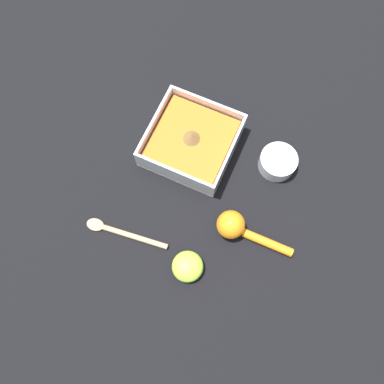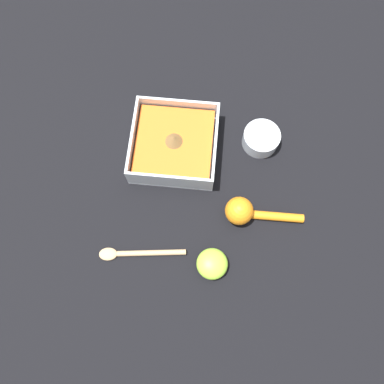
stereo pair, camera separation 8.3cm
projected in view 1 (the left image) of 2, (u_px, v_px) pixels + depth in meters
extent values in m
plane|color=black|center=(212.00, 148.00, 0.90)|extent=(4.00, 4.00, 0.00)
cube|color=silver|center=(192.00, 146.00, 0.89)|extent=(0.19, 0.19, 0.01)
cube|color=silver|center=(155.00, 125.00, 0.87)|extent=(0.19, 0.01, 0.06)
cube|color=silver|center=(229.00, 155.00, 0.85)|extent=(0.19, 0.01, 0.06)
cube|color=silver|center=(208.00, 107.00, 0.89)|extent=(0.01, 0.18, 0.06)
cube|color=silver|center=(174.00, 175.00, 0.84)|extent=(0.01, 0.18, 0.06)
cube|color=orange|center=(192.00, 142.00, 0.87)|extent=(0.18, 0.18, 0.03)
cone|color=brown|center=(192.00, 137.00, 0.85)|extent=(0.04, 0.04, 0.02)
cylinder|color=silver|center=(278.00, 162.00, 0.86)|extent=(0.09, 0.09, 0.04)
cylinder|color=brown|center=(277.00, 163.00, 0.87)|extent=(0.08, 0.08, 0.02)
sphere|color=orange|center=(231.00, 225.00, 0.81)|extent=(0.06, 0.06, 0.06)
cylinder|color=orange|center=(267.00, 243.00, 0.82)|extent=(0.02, 0.11, 0.02)
ellipsoid|color=#93CC38|center=(188.00, 266.00, 0.79)|extent=(0.07, 0.07, 0.04)
ellipsoid|color=tan|center=(95.00, 225.00, 0.83)|extent=(0.03, 0.04, 0.01)
cylinder|color=tan|center=(135.00, 237.00, 0.82)|extent=(0.03, 0.15, 0.01)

